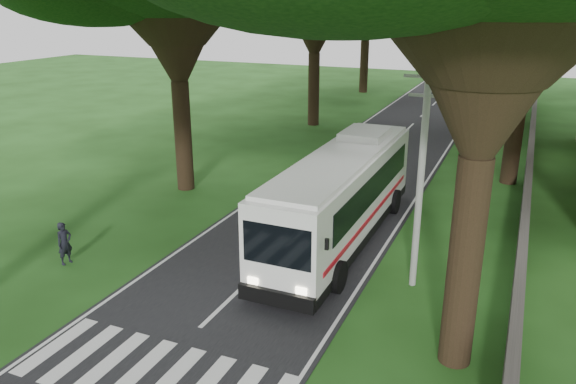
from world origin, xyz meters
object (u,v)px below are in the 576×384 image
Objects in this scene: pole_near at (421,174)px; pedestrian at (65,243)px; coach_bus at (342,194)px; distant_car_b at (441,83)px; pole_far at (501,60)px; distant_car_c at (467,74)px; pole_mid at (480,90)px.

pole_near is 4.70× the size of pedestrian.
distant_car_b is (-2.85, 44.91, -1.38)m from coach_bus.
pole_near is 1.00× the size of pole_far.
distant_car_c is 60.64m from pedestrian.
pedestrian is (-12.68, -43.61, -3.33)m from pole_far.
pole_near is at bearing -90.00° from pole_far.
pole_far is 37.47m from coach_bus.
pole_mid reaches higher than distant_car_b.
pole_near reaches higher than coach_bus.
pole_mid is at bearing -17.65° from pedestrian.
pole_mid reaches higher than pedestrian.
pole_far is at bearing 90.00° from pole_mid.
pole_mid is at bearing 94.19° from distant_car_c.
pole_far is (0.00, 20.00, 0.00)m from pole_mid.
pole_far is 1.56× the size of distant_car_c.
pole_near is at bearing -63.51° from pedestrian.
pedestrian is at bearing -144.53° from coach_bus.
pole_near is at bearing -90.00° from pole_mid.
distant_car_c is (-1.07, 53.74, -1.27)m from coach_bus.
distant_car_b is 51.66m from pedestrian.
pole_mid is (0.00, 20.00, 0.00)m from pole_near.
pole_mid is 1.56× the size of distant_car_c.
coach_bus is at bearing 142.74° from pole_near.
pedestrian is at bearing -118.24° from pole_mid.
pole_mid is 20.00m from pole_far.
pole_far is 4.70× the size of pedestrian.
pole_near is at bearing 91.61° from distant_car_c.
coach_bus reaches higher than pedestrian.
distant_car_b is at bearing 103.18° from pole_mid.
distant_car_b is at bearing 97.74° from pole_near.
pole_near reaches higher than pedestrian.
pole_mid reaches higher than coach_bus.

